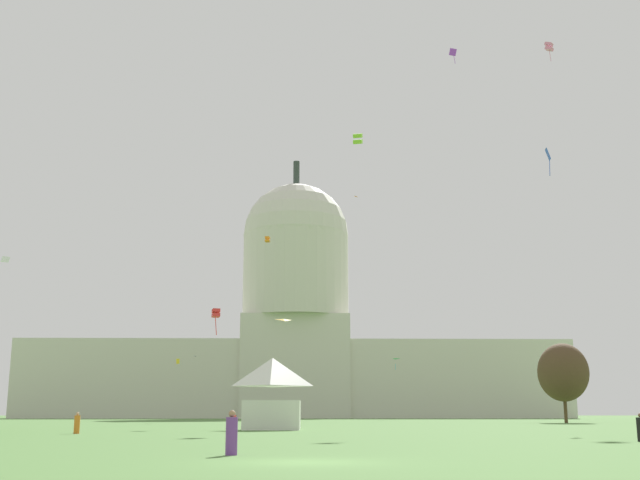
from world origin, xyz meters
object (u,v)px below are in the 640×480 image
at_px(kite_lime_mid, 358,139).
at_px(kite_pink_high, 549,47).
at_px(tree_east_mid, 563,372).
at_px(person_purple_near_tree_east, 232,435).
at_px(kite_orange_high_b, 354,198).
at_px(person_orange_front_right, 77,424).
at_px(kite_black_low, 193,357).
at_px(kite_red_low, 216,313).
at_px(kite_blue_mid, 548,156).
at_px(capitol_building, 295,331).
at_px(kite_green_low, 395,361).
at_px(kite_white_mid, 5,259).
at_px(kite_orange_high, 267,239).
at_px(person_red_back_left, 234,421).
at_px(kite_yellow_low, 178,361).
at_px(kite_violet_high, 453,53).
at_px(event_tent, 272,393).
at_px(kite_gold_low, 285,324).

xyz_separation_m(kite_lime_mid, kite_pink_high, (31.98, 22.32, 23.46)).
distance_m(tree_east_mid, person_purple_near_tree_east, 101.45).
height_order(person_purple_near_tree_east, kite_lime_mid, kite_lime_mid).
xyz_separation_m(person_purple_near_tree_east, kite_orange_high_b, (16.57, 167.82, 55.13)).
height_order(person_orange_front_right, person_purple_near_tree_east, person_purple_near_tree_east).
bearing_deg(kite_orange_high_b, person_purple_near_tree_east, 27.23).
xyz_separation_m(kite_black_low, kite_red_low, (17.15, -113.43, -3.23)).
relative_size(tree_east_mid, person_purple_near_tree_east, 7.37).
bearing_deg(person_purple_near_tree_east, kite_blue_mid, -21.26).
height_order(capitol_building, kite_lime_mid, capitol_building).
height_order(tree_east_mid, kite_orange_high_b, kite_orange_high_b).
xyz_separation_m(capitol_building, kite_blue_mid, (29.98, -133.04, 7.26)).
relative_size(kite_blue_mid, kite_green_low, 1.64).
bearing_deg(capitol_building, kite_white_mid, -106.17).
bearing_deg(kite_orange_high, person_purple_near_tree_east, 107.90).
relative_size(person_red_back_left, kite_orange_high_b, 1.12).
xyz_separation_m(person_red_back_left, kite_green_low, (27.67, 95.38, 11.90)).
xyz_separation_m(person_orange_front_right, kite_orange_high, (9.94, 95.81, 34.95)).
distance_m(capitol_building, kite_black_low, 36.07).
relative_size(capitol_building, kite_yellow_low, 112.84).
bearing_deg(capitol_building, kite_blue_mid, -77.30).
relative_size(kite_blue_mid, kite_pink_high, 1.05).
bearing_deg(kite_violet_high, kite_blue_mid, 153.87).
relative_size(event_tent, kite_green_low, 3.12).
distance_m(kite_orange_high, kite_yellow_low, 52.52).
distance_m(kite_yellow_low, kite_orange_high_b, 60.74).
height_order(tree_east_mid, kite_white_mid, kite_white_mid).
xyz_separation_m(event_tent, person_red_back_left, (-3.98, 6.95, -2.64)).
bearing_deg(kite_violet_high, event_tent, 101.46).
bearing_deg(event_tent, person_red_back_left, 121.29).
height_order(kite_black_low, kite_gold_low, kite_black_low).
bearing_deg(kite_green_low, kite_violet_high, 75.28).
xyz_separation_m(tree_east_mid, person_purple_near_tree_east, (-42.90, -91.68, -6.79)).
relative_size(kite_orange_high, kite_blue_mid, 0.34).
relative_size(kite_orange_high, kite_gold_low, 0.81).
distance_m(kite_gold_low, kite_white_mid, 43.11).
distance_m(event_tent, kite_lime_mid, 37.17).
xyz_separation_m(capitol_building, kite_gold_low, (-0.33, -145.22, -13.77)).
bearing_deg(tree_east_mid, kite_gold_low, -132.04).
relative_size(kite_gold_low, kite_green_low, 0.68).
bearing_deg(kite_yellow_low, kite_white_mid, -51.05).
bearing_deg(kite_white_mid, capitol_building, -52.69).
height_order(person_orange_front_right, kite_orange_high_b, kite_orange_high_b).
bearing_deg(kite_red_low, tree_east_mid, -159.49).
relative_size(kite_white_mid, kite_orange_high_b, 0.86).
xyz_separation_m(tree_east_mid, kite_orange_high, (-46.89, 34.68, 28.13)).
height_order(person_orange_front_right, kite_yellow_low, kite_yellow_low).
relative_size(event_tent, kite_yellow_low, 4.93).
height_order(kite_violet_high, kite_pink_high, kite_pink_high).
bearing_deg(capitol_building, kite_yellow_low, -141.97).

